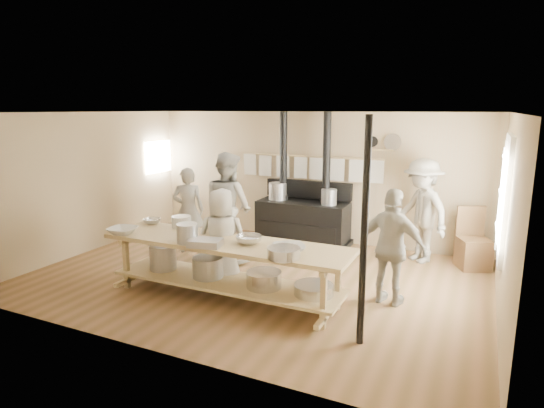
% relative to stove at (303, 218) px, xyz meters
% --- Properties ---
extents(ground, '(7.00, 7.00, 0.00)m').
position_rel_stove_xyz_m(ground, '(0.01, -2.12, -0.52)').
color(ground, brown).
rests_on(ground, ground).
extents(room_shell, '(7.00, 7.00, 7.00)m').
position_rel_stove_xyz_m(room_shell, '(0.01, -2.12, 1.10)').
color(room_shell, tan).
rests_on(room_shell, ground).
extents(window_right, '(0.09, 1.50, 1.65)m').
position_rel_stove_xyz_m(window_right, '(3.48, -1.52, 0.98)').
color(window_right, beige).
rests_on(window_right, ground).
extents(left_opening, '(0.00, 0.90, 0.90)m').
position_rel_stove_xyz_m(left_opening, '(-3.44, -0.12, 1.08)').
color(left_opening, white).
rests_on(left_opening, ground).
extents(stove, '(1.90, 0.75, 2.60)m').
position_rel_stove_xyz_m(stove, '(0.00, 0.00, 0.00)').
color(stove, black).
rests_on(stove, ground).
extents(towel_rail, '(3.00, 0.04, 0.47)m').
position_rel_stove_xyz_m(towel_rail, '(0.01, 0.28, 1.03)').
color(towel_rail, tan).
rests_on(towel_rail, ground).
extents(back_wall_shelf, '(0.63, 0.14, 0.32)m').
position_rel_stove_xyz_m(back_wall_shelf, '(1.47, 0.32, 1.48)').
color(back_wall_shelf, tan).
rests_on(back_wall_shelf, ground).
extents(prep_table, '(3.60, 0.90, 0.85)m').
position_rel_stove_xyz_m(prep_table, '(-0.00, -3.02, -0.00)').
color(prep_table, tan).
rests_on(prep_table, ground).
extents(support_post, '(0.08, 0.08, 2.60)m').
position_rel_stove_xyz_m(support_post, '(2.06, -3.47, 0.78)').
color(support_post, black).
rests_on(support_post, ground).
extents(cook_far_left, '(0.70, 0.62, 1.60)m').
position_rel_stove_xyz_m(cook_far_left, '(-1.74, -1.43, 0.28)').
color(cook_far_left, '#9F9B8C').
rests_on(cook_far_left, ground).
extents(cook_left, '(1.14, 1.02, 1.93)m').
position_rel_stove_xyz_m(cook_left, '(-0.82, -1.53, 0.45)').
color(cook_left, '#9F9B8C').
rests_on(cook_left, ground).
extents(cook_center, '(0.88, 0.76, 1.53)m').
position_rel_stove_xyz_m(cook_center, '(-0.23, -2.72, 0.24)').
color(cook_center, '#9F9B8C').
rests_on(cook_center, ground).
extents(cook_right, '(1.01, 0.58, 1.62)m').
position_rel_stove_xyz_m(cook_right, '(2.15, -2.22, 0.29)').
color(cook_right, '#9F9B8C').
rests_on(cook_right, ground).
extents(cook_by_window, '(1.33, 1.30, 1.83)m').
position_rel_stove_xyz_m(cook_by_window, '(2.28, -0.17, 0.39)').
color(cook_by_window, '#9F9B8C').
rests_on(cook_by_window, ground).
extents(chair, '(0.64, 0.64, 1.03)m').
position_rel_stove_xyz_m(chair, '(3.15, -0.15, -0.22)').
color(chair, brown).
rests_on(chair, ground).
extents(bowl_white_a, '(0.45, 0.45, 0.10)m').
position_rel_stove_xyz_m(bowl_white_a, '(-1.54, -3.35, 0.38)').
color(bowl_white_a, silver).
rests_on(bowl_white_a, prep_table).
extents(bowl_steel_a, '(0.39, 0.39, 0.09)m').
position_rel_stove_xyz_m(bowl_steel_a, '(-1.54, -2.69, 0.37)').
color(bowl_steel_a, silver).
rests_on(bowl_steel_a, prep_table).
extents(bowl_white_b, '(0.58, 0.58, 0.10)m').
position_rel_stove_xyz_m(bowl_white_b, '(1.01, -3.12, 0.38)').
color(bowl_white_b, silver).
rests_on(bowl_white_b, prep_table).
extents(bowl_steel_b, '(0.50, 0.50, 0.11)m').
position_rel_stove_xyz_m(bowl_steel_b, '(0.37, -2.99, 0.39)').
color(bowl_steel_b, silver).
rests_on(bowl_steel_b, prep_table).
extents(roasting_pan, '(0.48, 0.37, 0.10)m').
position_rel_stove_xyz_m(roasting_pan, '(-0.10, -3.35, 0.38)').
color(roasting_pan, '#B2B2B7').
rests_on(roasting_pan, prep_table).
extents(mixing_bowl_large, '(0.44, 0.44, 0.13)m').
position_rel_stove_xyz_m(mixing_bowl_large, '(1.04, -3.35, 0.39)').
color(mixing_bowl_large, silver).
rests_on(mixing_bowl_large, prep_table).
extents(bucket_galv, '(0.37, 0.37, 0.27)m').
position_rel_stove_xyz_m(bucket_galv, '(-0.42, -3.31, 0.46)').
color(bucket_galv, gray).
rests_on(bucket_galv, prep_table).
extents(deep_bowl_enamel, '(0.38, 0.38, 0.18)m').
position_rel_stove_xyz_m(deep_bowl_enamel, '(-0.97, -2.69, 0.42)').
color(deep_bowl_enamel, silver).
rests_on(deep_bowl_enamel, prep_table).
extents(pitcher, '(0.14, 0.14, 0.22)m').
position_rel_stove_xyz_m(pitcher, '(-0.53, -3.18, 0.44)').
color(pitcher, silver).
rests_on(pitcher, prep_table).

